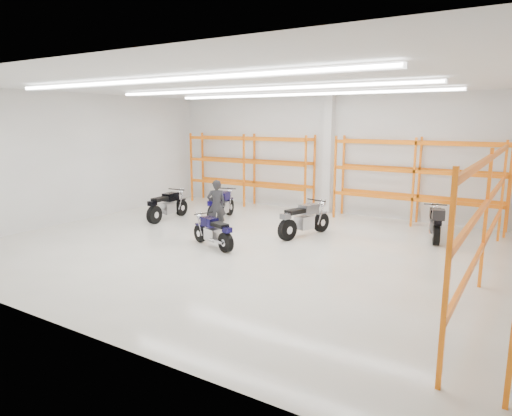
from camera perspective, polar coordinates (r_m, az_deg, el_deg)
The scene contains 12 objects.
ground at distance 13.10m, azimuth -1.38°, elevation -4.82°, with size 14.00×14.00×0.00m, color beige.
room_shell at distance 12.63m, azimuth -1.38°, elevation 9.69°, with size 14.02×12.02×4.51m.
motorcycle_main at distance 12.91m, azimuth -5.28°, elevation -3.11°, with size 1.82×0.87×0.93m.
motorcycle_back_a at distance 16.71m, azimuth -11.14°, elevation 0.18°, with size 0.72×2.16×1.06m.
motorcycle_back_b at distance 16.45m, azimuth -4.48°, elevation 0.23°, with size 0.85×2.19×1.09m.
motorcycle_back_c at distance 14.14m, azimuth 5.86°, elevation -1.56°, with size 0.94×2.18×1.09m.
motorcycle_back_d at distance 14.62m, azimuth 21.54°, elevation -1.82°, with size 0.88×2.10×1.09m.
standing_man at distance 14.85m, azimuth -4.96°, elevation 0.34°, with size 0.61×0.40×1.67m, color black.
structural_column at distance 17.80m, azimuth 9.03°, elevation 6.59°, with size 0.32×0.32×4.50m, color white.
pallet_racking_back_left at distance 19.14m, azimuth -0.86°, elevation 5.62°, with size 5.67×0.87×3.00m.
pallet_racking_back_right at distance 16.48m, azimuth 19.46°, elevation 4.14°, with size 5.67×0.87×3.00m.
pallet_racking_side at distance 10.67m, azimuth 29.04°, elevation 0.16°, with size 0.87×9.07×3.00m.
Camera 1 is at (6.96, -10.51, 3.55)m, focal length 32.00 mm.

